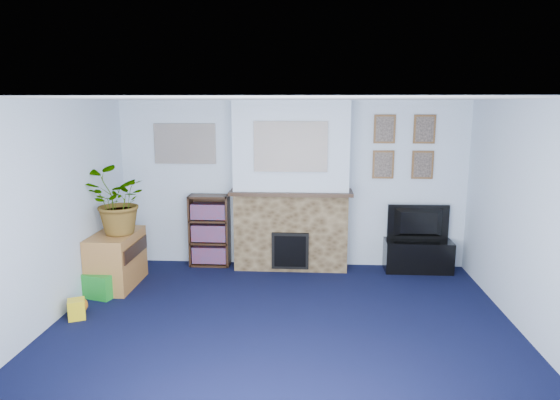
# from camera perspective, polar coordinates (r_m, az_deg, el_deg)

# --- Properties ---
(floor) EXTENTS (5.00, 4.50, 0.01)m
(floor) POSITION_cam_1_polar(r_m,az_deg,el_deg) (5.44, 0.26, -14.68)
(floor) COLOR black
(floor) RESTS_ON ground
(ceiling) EXTENTS (5.00, 4.50, 0.01)m
(ceiling) POSITION_cam_1_polar(r_m,az_deg,el_deg) (4.90, 0.28, 11.50)
(ceiling) COLOR white
(ceiling) RESTS_ON wall_back
(wall_back) EXTENTS (5.00, 0.04, 2.40)m
(wall_back) POSITION_cam_1_polar(r_m,az_deg,el_deg) (7.24, 1.35, 1.82)
(wall_back) COLOR silver
(wall_back) RESTS_ON ground
(wall_front) EXTENTS (5.00, 0.04, 2.40)m
(wall_front) POSITION_cam_1_polar(r_m,az_deg,el_deg) (2.90, -2.50, -12.55)
(wall_front) COLOR silver
(wall_front) RESTS_ON ground
(wall_left) EXTENTS (0.04, 4.50, 2.40)m
(wall_left) POSITION_cam_1_polar(r_m,az_deg,el_deg) (5.75, -25.45, -1.68)
(wall_left) COLOR silver
(wall_left) RESTS_ON ground
(wall_right) EXTENTS (0.04, 4.50, 2.40)m
(wall_right) POSITION_cam_1_polar(r_m,az_deg,el_deg) (5.49, 27.33, -2.42)
(wall_right) COLOR silver
(wall_right) RESTS_ON ground
(chimney_breast) EXTENTS (1.72, 0.50, 2.40)m
(chimney_breast) POSITION_cam_1_polar(r_m,az_deg,el_deg) (7.04, 1.28, 1.42)
(chimney_breast) COLOR brown
(chimney_breast) RESTS_ON ground
(collage_main) EXTENTS (1.00, 0.03, 0.68)m
(collage_main) POSITION_cam_1_polar(r_m,az_deg,el_deg) (6.76, 1.22, 6.11)
(collage_main) COLOR gray
(collage_main) RESTS_ON chimney_breast
(collage_left) EXTENTS (0.90, 0.03, 0.58)m
(collage_left) POSITION_cam_1_polar(r_m,az_deg,el_deg) (7.38, -10.82, 6.34)
(collage_left) COLOR gray
(collage_left) RESTS_ON wall_back
(portrait_tl) EXTENTS (0.30, 0.03, 0.40)m
(portrait_tl) POSITION_cam_1_polar(r_m,az_deg,el_deg) (7.20, 11.86, 7.94)
(portrait_tl) COLOR brown
(portrait_tl) RESTS_ON wall_back
(portrait_tr) EXTENTS (0.30, 0.03, 0.40)m
(portrait_tr) POSITION_cam_1_polar(r_m,az_deg,el_deg) (7.30, 16.18, 7.78)
(portrait_tr) COLOR brown
(portrait_tr) RESTS_ON wall_back
(portrait_bl) EXTENTS (0.30, 0.03, 0.40)m
(portrait_bl) POSITION_cam_1_polar(r_m,az_deg,el_deg) (7.24, 11.71, 3.99)
(portrait_bl) COLOR brown
(portrait_bl) RESTS_ON wall_back
(portrait_br) EXTENTS (0.30, 0.03, 0.40)m
(portrait_br) POSITION_cam_1_polar(r_m,az_deg,el_deg) (7.34, 15.97, 3.88)
(portrait_br) COLOR brown
(portrait_br) RESTS_ON wall_back
(tv_stand) EXTENTS (0.94, 0.39, 0.44)m
(tv_stand) POSITION_cam_1_polar(r_m,az_deg,el_deg) (7.40, 15.48, -6.14)
(tv_stand) COLOR black
(tv_stand) RESTS_ON ground
(television) EXTENTS (0.87, 0.13, 0.50)m
(television) POSITION_cam_1_polar(r_m,az_deg,el_deg) (7.30, 15.64, -2.58)
(television) COLOR black
(television) RESTS_ON tv_stand
(bookshelf) EXTENTS (0.58, 0.28, 1.05)m
(bookshelf) POSITION_cam_1_polar(r_m,az_deg,el_deg) (7.39, -8.03, -3.63)
(bookshelf) COLOR black
(bookshelf) RESTS_ON ground
(sideboard) EXTENTS (0.50, 0.91, 0.71)m
(sideboard) POSITION_cam_1_polar(r_m,az_deg,el_deg) (6.89, -18.17, -6.49)
(sideboard) COLOR #9F6933
(sideboard) RESTS_ON ground
(potted_plant) EXTENTS (1.01, 0.97, 0.86)m
(potted_plant) POSITION_cam_1_polar(r_m,az_deg,el_deg) (6.64, -18.33, -0.17)
(potted_plant) COLOR #26661E
(potted_plant) RESTS_ON sideboard
(mantel_clock) EXTENTS (0.10, 0.06, 0.14)m
(mantel_clock) POSITION_cam_1_polar(r_m,az_deg,el_deg) (7.00, 0.65, 1.66)
(mantel_clock) COLOR gold
(mantel_clock) RESTS_ON chimney_breast
(mantel_candle) EXTENTS (0.04, 0.04, 0.14)m
(mantel_candle) POSITION_cam_1_polar(r_m,az_deg,el_deg) (6.98, 3.80, 1.70)
(mantel_candle) COLOR #B2BFC6
(mantel_candle) RESTS_ON chimney_breast
(mantel_teddy) EXTENTS (0.14, 0.14, 0.14)m
(mantel_teddy) POSITION_cam_1_polar(r_m,az_deg,el_deg) (7.04, -3.25, 1.66)
(mantel_teddy) COLOR gray
(mantel_teddy) RESTS_ON chimney_breast
(mantel_can) EXTENTS (0.07, 0.07, 0.13)m
(mantel_can) POSITION_cam_1_polar(r_m,az_deg,el_deg) (7.00, 7.42, 1.49)
(mantel_can) COLOR yellow
(mantel_can) RESTS_ON chimney_breast
(green_crate) EXTENTS (0.45, 0.40, 0.30)m
(green_crate) POSITION_cam_1_polar(r_m,az_deg,el_deg) (6.65, -19.77, -9.16)
(green_crate) COLOR #198C26
(green_crate) RESTS_ON ground
(toy_ball) EXTENTS (0.17, 0.17, 0.17)m
(toy_ball) POSITION_cam_1_polar(r_m,az_deg,el_deg) (6.26, -21.88, -11.07)
(toy_ball) COLOR orange
(toy_ball) RESTS_ON ground
(toy_block) EXTENTS (0.24, 0.24, 0.22)m
(toy_block) POSITION_cam_1_polar(r_m,az_deg,el_deg) (6.10, -22.23, -11.46)
(toy_block) COLOR yellow
(toy_block) RESTS_ON ground
(toy_tube) EXTENTS (0.32, 0.14, 0.18)m
(toy_tube) POSITION_cam_1_polar(r_m,az_deg,el_deg) (6.74, -19.29, -9.46)
(toy_tube) COLOR orange
(toy_tube) RESTS_ON ground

